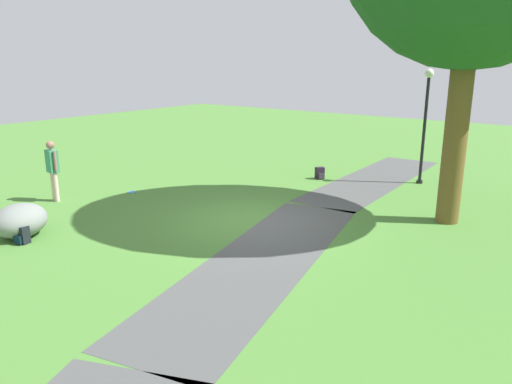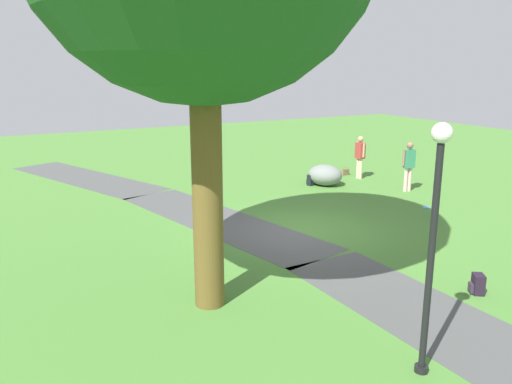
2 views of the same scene
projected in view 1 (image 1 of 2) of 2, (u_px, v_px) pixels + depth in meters
name	position (u px, v px, depth m)	size (l,w,h in m)	color
ground_plane	(256.00, 221.00, 12.28)	(48.00, 48.00, 0.00)	#477B32
footpath_segment_near	(375.00, 179.00, 16.59)	(8.05, 2.25, 0.01)	#494B4B
footpath_segment_mid	(262.00, 260.00, 9.90)	(8.25, 3.70, 0.01)	#494B4B
lamp_post	(426.00, 114.00, 15.46)	(0.28, 0.28, 3.66)	black
lawn_boulder	(20.00, 220.00, 11.15)	(1.61, 1.50, 0.76)	slate
man_near_boulder	(53.00, 166.00, 13.78)	(0.29, 0.51, 1.74)	beige
backpack_by_boulder	(22.00, 235.00, 10.76)	(0.30, 0.31, 0.40)	black
spare_backpack_on_lawn	(320.00, 173.00, 16.58)	(0.34, 0.35, 0.40)	black
frisbee_on_grass	(132.00, 192.00, 14.94)	(0.24, 0.24, 0.02)	#4191E1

